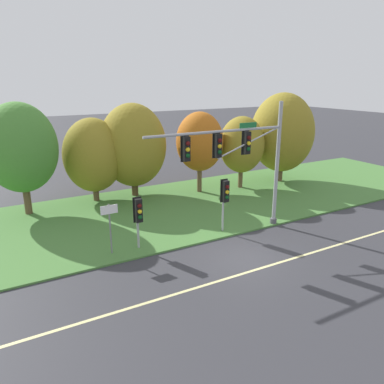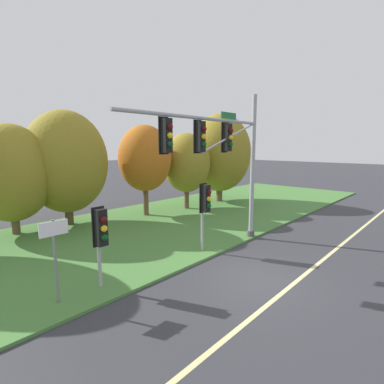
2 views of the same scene
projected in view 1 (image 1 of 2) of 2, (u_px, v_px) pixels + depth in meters
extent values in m
plane|color=#333338|center=(246.00, 258.00, 18.56)|extent=(160.00, 160.00, 0.00)
cube|color=beige|center=(261.00, 268.00, 17.55)|extent=(36.00, 0.16, 0.01)
cube|color=#477A38|center=(172.00, 209.00, 25.42)|extent=(48.00, 11.50, 0.10)
cylinder|color=#9EA0A5|center=(277.00, 165.00, 21.69)|extent=(0.22, 0.22, 7.23)
cylinder|color=#4C4C51|center=(273.00, 221.00, 22.70)|extent=(0.40, 0.40, 0.30)
cylinder|color=#9EA0A5|center=(218.00, 132.00, 19.11)|extent=(8.26, 0.14, 0.14)
cylinder|color=#9EA0A5|center=(250.00, 142.00, 20.28)|extent=(4.16, 0.08, 1.48)
cube|color=black|center=(247.00, 143.00, 20.20)|extent=(0.34, 0.28, 1.22)
cube|color=black|center=(245.00, 142.00, 20.33)|extent=(0.46, 0.04, 1.34)
sphere|color=#4C0C0C|center=(249.00, 138.00, 19.96)|extent=(0.22, 0.22, 0.22)
sphere|color=yellow|center=(249.00, 143.00, 20.05)|extent=(0.22, 0.22, 0.22)
sphere|color=#0C4219|center=(249.00, 149.00, 20.14)|extent=(0.22, 0.22, 0.22)
cube|color=black|center=(218.00, 146.00, 19.33)|extent=(0.34, 0.28, 1.22)
cube|color=black|center=(216.00, 145.00, 19.46)|extent=(0.46, 0.04, 1.34)
sphere|color=#4C0C0C|center=(220.00, 140.00, 19.09)|extent=(0.22, 0.22, 0.22)
sphere|color=yellow|center=(220.00, 146.00, 19.18)|extent=(0.22, 0.22, 0.22)
sphere|color=#0C4219|center=(220.00, 152.00, 19.26)|extent=(0.22, 0.22, 0.22)
cube|color=black|center=(186.00, 149.00, 18.45)|extent=(0.34, 0.28, 1.22)
cube|color=black|center=(185.00, 148.00, 18.59)|extent=(0.46, 0.04, 1.34)
sphere|color=#4C0C0C|center=(188.00, 143.00, 18.22)|extent=(0.22, 0.22, 0.22)
sphere|color=yellow|center=(188.00, 150.00, 18.30)|extent=(0.22, 0.22, 0.22)
sphere|color=#0C4219|center=(188.00, 156.00, 18.39)|extent=(0.22, 0.22, 0.22)
cube|color=#196B33|center=(248.00, 125.00, 19.88)|extent=(1.10, 0.04, 0.28)
cylinder|color=#9EA0A5|center=(138.00, 224.00, 19.09)|extent=(0.12, 0.12, 2.66)
cube|color=black|center=(138.00, 210.00, 18.70)|extent=(0.34, 0.28, 1.22)
cube|color=black|center=(137.00, 210.00, 18.83)|extent=(0.46, 0.04, 1.34)
sphere|color=#4C0C0C|center=(140.00, 206.00, 18.46)|extent=(0.22, 0.22, 0.22)
sphere|color=yellow|center=(140.00, 212.00, 18.55)|extent=(0.22, 0.22, 0.22)
sphere|color=#0C4219|center=(140.00, 217.00, 18.64)|extent=(0.22, 0.22, 0.22)
cylinder|color=#9EA0A5|center=(223.00, 206.00, 21.21)|extent=(0.12, 0.12, 2.98)
cube|color=black|center=(225.00, 191.00, 20.78)|extent=(0.34, 0.28, 1.22)
cube|color=black|center=(224.00, 191.00, 20.91)|extent=(0.46, 0.04, 1.34)
sphere|color=#4C0C0C|center=(227.00, 187.00, 20.54)|extent=(0.22, 0.22, 0.22)
sphere|color=yellow|center=(227.00, 192.00, 20.63)|extent=(0.22, 0.22, 0.22)
sphere|color=#0C4219|center=(227.00, 197.00, 20.71)|extent=(0.22, 0.22, 0.22)
cylinder|color=slate|center=(110.00, 229.00, 18.48)|extent=(0.08, 0.08, 2.60)
cube|color=white|center=(109.00, 210.00, 18.15)|extent=(0.85, 0.03, 0.44)
cylinder|color=brown|center=(26.00, 191.00, 23.95)|extent=(0.45, 0.45, 3.07)
ellipsoid|color=#478433|center=(20.00, 148.00, 23.14)|extent=(4.49, 4.49, 5.62)
cylinder|color=brown|center=(96.00, 186.00, 26.71)|extent=(0.41, 0.41, 2.16)
ellipsoid|color=olive|center=(93.00, 155.00, 26.07)|extent=(4.15, 4.15, 5.18)
cylinder|color=#4C3823|center=(135.00, 179.00, 27.86)|extent=(0.48, 0.48, 2.45)
ellipsoid|color=olive|center=(133.00, 145.00, 27.11)|extent=(4.83, 4.83, 6.04)
cylinder|color=brown|center=(200.00, 173.00, 28.68)|extent=(0.36, 0.36, 2.91)
ellipsoid|color=#B76019|center=(200.00, 142.00, 27.97)|extent=(3.55, 3.55, 4.44)
cylinder|color=brown|center=(241.00, 172.00, 29.88)|extent=(0.35, 0.35, 2.49)
ellipsoid|color=olive|center=(242.00, 145.00, 29.23)|extent=(3.53, 3.53, 4.41)
cylinder|color=brown|center=(280.00, 165.00, 31.78)|extent=(0.52, 0.52, 2.69)
ellipsoid|color=olive|center=(282.00, 133.00, 30.97)|extent=(5.19, 5.19, 6.48)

